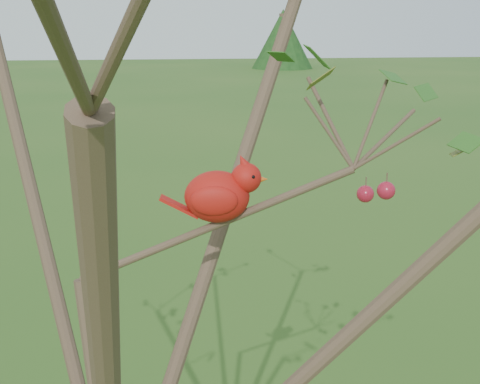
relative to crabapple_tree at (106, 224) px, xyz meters
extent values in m
sphere|color=maroon|center=(0.57, 0.13, 0.01)|extent=(0.04, 0.04, 0.04)
sphere|color=maroon|center=(0.59, 0.05, 0.03)|extent=(0.04, 0.04, 0.04)
ellipsoid|color=red|center=(0.23, 0.10, 0.02)|extent=(0.15, 0.12, 0.11)
sphere|color=red|center=(0.29, 0.09, 0.06)|extent=(0.07, 0.07, 0.07)
cone|color=red|center=(0.29, 0.09, 0.09)|extent=(0.05, 0.04, 0.05)
cone|color=#D85914|center=(0.33, 0.09, 0.06)|extent=(0.03, 0.03, 0.02)
ellipsoid|color=black|center=(0.32, 0.09, 0.06)|extent=(0.02, 0.04, 0.03)
cube|color=red|center=(0.15, 0.11, 0.00)|extent=(0.09, 0.04, 0.05)
ellipsoid|color=red|center=(0.23, 0.14, 0.02)|extent=(0.10, 0.04, 0.07)
ellipsoid|color=red|center=(0.22, 0.06, 0.02)|extent=(0.10, 0.04, 0.07)
cylinder|color=#493527|center=(6.40, 31.43, -0.70)|extent=(0.43, 0.43, 2.84)
cone|color=#153813|center=(6.40, 31.43, -0.58)|extent=(3.32, 3.32, 3.08)
camera|label=1|loc=(0.13, -1.15, 0.39)|focal=45.00mm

